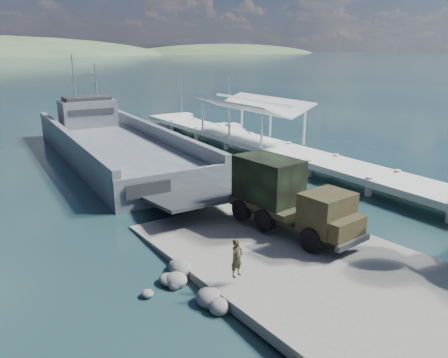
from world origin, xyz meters
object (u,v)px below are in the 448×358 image
Objects in this scene: soldier at (237,266)px; sailboat_far at (183,119)px; pier at (258,137)px; sailboat_near at (230,129)px; military_truck at (286,196)px; landing_craft at (115,150)px.

sailboat_far is (19.94, 40.97, -0.94)m from soldier.
soldier is at bearing -130.19° from pier.
sailboat_near is 10.43m from sailboat_far.
sailboat_near is at bearing 56.16° from military_truck.
pier is 26.27m from soldier.
soldier is (-16.95, -20.07, -0.26)m from pier.
military_truck is 31.20m from sailboat_near.
landing_craft is 4.60× the size of sailboat_far.
landing_craft reaches higher than military_truck.
pier is 11.29m from sailboat_near.
soldier is 0.22× the size of sailboat_far.
pier is 13.88m from landing_craft.
pier is at bearing 51.36° from military_truck.
landing_craft is 20.55× the size of soldier.
military_truck reaches higher than soldier.
pier is at bearing 37.32° from soldier.
sailboat_near reaches higher than soldier.
pier is 5.32× the size of military_truck.
soldier is (-4.36, -25.85, 0.51)m from landing_craft.
sailboat_far is at bearing 51.56° from soldier.
landing_craft is 4.98× the size of sailboat_near.
military_truck is 1.19× the size of sailboat_near.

